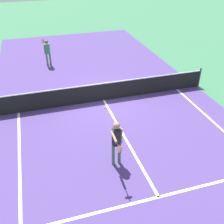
{
  "coord_description": "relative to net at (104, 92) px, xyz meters",
  "views": [
    {
      "loc": [
        -3.04,
        -11.43,
        6.66
      ],
      "look_at": [
        -0.4,
        -2.73,
        1.0
      ],
      "focal_mm": 43.27,
      "sensor_mm": 36.0,
      "label": 1
    }
  ],
  "objects": [
    {
      "name": "ground_plane",
      "position": [
        0.0,
        0.0,
        -0.49
      ],
      "size": [
        60.0,
        60.0,
        0.0
      ],
      "primitive_type": "plane",
      "color": "#38724C"
    },
    {
      "name": "court_surface_inbounds",
      "position": [
        0.0,
        0.0,
        -0.49
      ],
      "size": [
        10.62,
        24.4,
        0.0
      ],
      "primitive_type": "cube",
      "color": "#4C387A",
      "rests_on": "ground_plane"
    },
    {
      "name": "line_sideline_left",
      "position": [
        -4.11,
        -5.95,
        -0.49
      ],
      "size": [
        0.1,
        11.89,
        0.01
      ],
      "primitive_type": "cube",
      "color": "white",
      "rests_on": "ground_plane"
    },
    {
      "name": "line_service_near",
      "position": [
        0.0,
        -6.4,
        -0.49
      ],
      "size": [
        8.22,
        0.1,
        0.01
      ],
      "primitive_type": "cube",
      "color": "white",
      "rests_on": "ground_plane"
    },
    {
      "name": "line_center_service",
      "position": [
        0.0,
        -3.2,
        -0.49
      ],
      "size": [
        0.1,
        6.4,
        0.01
      ],
      "primitive_type": "cube",
      "color": "white",
      "rests_on": "ground_plane"
    },
    {
      "name": "net",
      "position": [
        0.0,
        0.0,
        0.0
      ],
      "size": [
        10.87,
        0.09,
        1.07
      ],
      "color": "#33383D",
      "rests_on": "ground_plane"
    },
    {
      "name": "player_near",
      "position": [
        -0.8,
        -4.59,
        0.61
      ],
      "size": [
        0.54,
        1.23,
        1.76
      ],
      "color": "#3F7247",
      "rests_on": "ground_plane"
    },
    {
      "name": "player_far",
      "position": [
        -2.16,
        5.4,
        0.56
      ],
      "size": [
        0.48,
        1.21,
        1.69
      ],
      "color": "#3F7247",
      "rests_on": "ground_plane"
    },
    {
      "name": "tennis_ball_near_net",
      "position": [
        -0.17,
        -0.78,
        -0.46
      ],
      "size": [
        0.07,
        0.07,
        0.07
      ],
      "primitive_type": "sphere",
      "color": "#CCE033",
      "rests_on": "ground_plane"
    }
  ]
}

